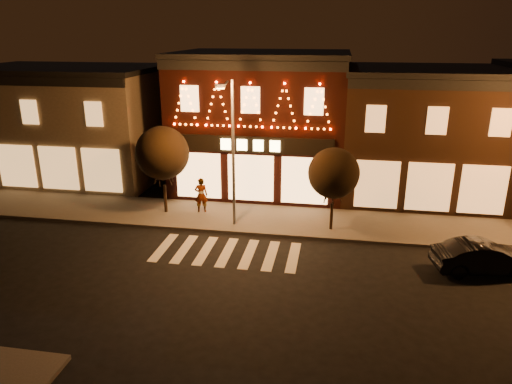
# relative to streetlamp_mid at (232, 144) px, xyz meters

# --- Properties ---
(ground) EXTENTS (120.00, 120.00, 0.00)m
(ground) POSITION_rel_streetlamp_mid_xyz_m (0.33, -6.75, -4.37)
(ground) COLOR black
(ground) RESTS_ON ground
(sidewalk_far) EXTENTS (44.00, 4.00, 0.15)m
(sidewalk_far) POSITION_rel_streetlamp_mid_xyz_m (2.33, 1.25, -4.29)
(sidewalk_far) COLOR #47423D
(sidewalk_far) RESTS_ON ground
(building_left) EXTENTS (12.20, 8.28, 7.30)m
(building_left) POSITION_rel_streetlamp_mid_xyz_m (-12.67, 7.25, -0.70)
(building_left) COLOR brown
(building_left) RESTS_ON ground
(building_pulp) EXTENTS (10.20, 8.34, 8.30)m
(building_pulp) POSITION_rel_streetlamp_mid_xyz_m (0.33, 7.23, -0.20)
(building_pulp) COLOR black
(building_pulp) RESTS_ON ground
(building_right_a) EXTENTS (9.20, 8.28, 7.50)m
(building_right_a) POSITION_rel_streetlamp_mid_xyz_m (9.83, 7.25, -0.60)
(building_right_a) COLOR #341F12
(building_right_a) RESTS_ON ground
(streetlamp_mid) EXTENTS (0.52, 1.65, 7.19)m
(streetlamp_mid) POSITION_rel_streetlamp_mid_xyz_m (0.00, 0.00, 0.00)
(streetlamp_mid) COLOR #59595E
(streetlamp_mid) RESTS_ON sidewalk_far
(tree_left) EXTENTS (2.79, 2.79, 4.67)m
(tree_left) POSITION_rel_streetlamp_mid_xyz_m (-3.99, 1.27, -0.95)
(tree_left) COLOR black
(tree_left) RESTS_ON sidewalk_far
(tree_right) EXTENTS (2.46, 2.46, 4.11)m
(tree_right) POSITION_rel_streetlamp_mid_xyz_m (4.88, 0.40, -1.34)
(tree_right) COLOR black
(tree_right) RESTS_ON sidewalk_far
(dark_sedan) EXTENTS (4.23, 2.12, 1.33)m
(dark_sedan) POSITION_rel_streetlamp_mid_xyz_m (11.14, -2.72, -3.70)
(dark_sedan) COLOR black
(dark_sedan) RESTS_ON ground
(pedestrian) EXTENTS (0.77, 0.58, 1.90)m
(pedestrian) POSITION_rel_streetlamp_mid_xyz_m (-2.09, 1.62, -3.27)
(pedestrian) COLOR gray
(pedestrian) RESTS_ON sidewalk_far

